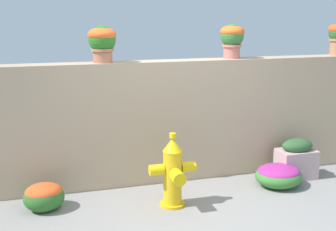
# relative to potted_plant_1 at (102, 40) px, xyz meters

# --- Properties ---
(ground_plane) EXTENTS (24.00, 24.00, 0.00)m
(ground_plane) POSITION_rel_potted_plant_1_xyz_m (0.79, -1.29, -1.78)
(ground_plane) COLOR gray
(stone_wall) EXTENTS (5.64, 0.30, 1.53)m
(stone_wall) POSITION_rel_potted_plant_1_xyz_m (0.79, 0.01, -1.02)
(stone_wall) COLOR tan
(stone_wall) RESTS_ON ground
(potted_plant_1) EXTENTS (0.33, 0.33, 0.42)m
(potted_plant_1) POSITION_rel_potted_plant_1_xyz_m (0.00, 0.00, 0.00)
(potted_plant_1) COLOR #B46C4C
(potted_plant_1) RESTS_ON stone_wall
(potted_plant_2) EXTENTS (0.31, 0.31, 0.43)m
(potted_plant_2) POSITION_rel_potted_plant_1_xyz_m (1.65, 0.03, 0.01)
(potted_plant_2) COLOR #C06D60
(potted_plant_2) RESTS_ON stone_wall
(fire_hydrant) EXTENTS (0.52, 0.42, 0.83)m
(fire_hydrant) POSITION_rel_potted_plant_1_xyz_m (0.61, -0.80, -1.40)
(fire_hydrant) COLOR yellow
(fire_hydrant) RESTS_ON ground
(flower_bush_left) EXTENTS (0.44, 0.40, 0.31)m
(flower_bush_left) POSITION_rel_potted_plant_1_xyz_m (-0.76, -0.50, -1.62)
(flower_bush_left) COLOR #306728
(flower_bush_left) RESTS_ON ground
(flower_bush_right) EXTENTS (0.59, 0.53, 0.28)m
(flower_bush_right) POSITION_rel_potted_plant_1_xyz_m (2.04, -0.62, -1.64)
(flower_bush_right) COLOR #3F7C35
(flower_bush_right) RESTS_ON ground
(planter_box) EXTENTS (0.49, 0.32, 0.52)m
(planter_box) POSITION_rel_potted_plant_1_xyz_m (2.40, -0.43, -1.53)
(planter_box) COLOR #B99E9A
(planter_box) RESTS_ON ground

